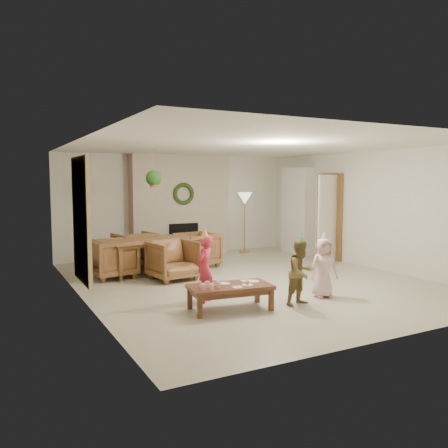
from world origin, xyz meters
TOP-DOWN VIEW (x-y plane):
  - floor at (0.00, 0.00)m, footprint 7.00×7.00m
  - ceiling at (0.00, 0.00)m, footprint 7.00×7.00m
  - wall_back at (0.00, 3.50)m, footprint 7.00×0.00m
  - wall_front at (0.00, -3.50)m, footprint 7.00×0.00m
  - wall_left at (-3.00, 0.00)m, footprint 0.00×7.00m
  - wall_right at (3.00, 0.00)m, footprint 0.00×7.00m
  - fireplace_mass at (0.00, 3.30)m, footprint 2.50×0.40m
  - fireplace_hearth at (0.00, 2.95)m, footprint 1.60×0.30m
  - fireplace_firebox at (0.00, 3.12)m, footprint 0.75×0.12m
  - fireplace_wreath at (0.00, 3.07)m, footprint 0.54×0.10m
  - floor_lamp_base at (1.68, 3.00)m, footprint 0.29×0.29m
  - floor_lamp_post at (1.68, 3.00)m, footprint 0.03×0.03m
  - floor_lamp_shade at (1.68, 3.00)m, footprint 0.38×0.38m
  - bookshelf_carcass at (2.84, 2.30)m, footprint 0.30×1.00m
  - bookshelf_shelf_a at (2.82, 2.30)m, footprint 0.30×0.92m
  - bookshelf_shelf_b at (2.82, 2.30)m, footprint 0.30×0.92m
  - bookshelf_shelf_c at (2.82, 2.30)m, footprint 0.30×0.92m
  - bookshelf_shelf_d at (2.82, 2.30)m, footprint 0.30×0.92m
  - books_row_lower at (2.80, 2.15)m, footprint 0.20×0.40m
  - books_row_mid at (2.80, 2.35)m, footprint 0.20×0.44m
  - books_row_upper at (2.80, 2.20)m, footprint 0.20×0.36m
  - door_frame at (2.96, 1.20)m, footprint 0.05×0.86m
  - door_leaf at (2.58, 0.82)m, footprint 0.77×0.32m
  - curtain_panel at (-2.96, 0.20)m, footprint 0.06×1.20m
  - dining_table at (-1.31, 1.59)m, footprint 2.06×1.34m
  - dining_chair_near at (-1.20, 0.75)m, footprint 0.91×0.93m
  - dining_chair_far at (-1.43, 2.43)m, footprint 0.91×0.93m
  - dining_chair_left at (-2.16, 1.47)m, footprint 0.93×0.91m
  - dining_chair_right at (-0.26, 1.74)m, footprint 0.93×0.91m
  - hanging_plant_cord at (-1.30, 1.50)m, footprint 0.01×0.01m
  - hanging_plant_pot at (-1.30, 1.50)m, footprint 0.16×0.16m
  - hanging_plant_foliage at (-1.30, 1.50)m, footprint 0.32×0.32m
  - coffee_table_top at (-1.22, -1.53)m, footprint 1.26×0.74m
  - coffee_table_apron at (-1.22, -1.53)m, footprint 1.15×0.64m
  - coffee_leg_fl at (-1.78, -1.70)m, footprint 0.07×0.07m
  - coffee_leg_fr at (-0.71, -1.84)m, footprint 0.07×0.07m
  - coffee_leg_bl at (-1.72, -1.22)m, footprint 0.07×0.07m
  - coffee_leg_br at (-0.65, -1.35)m, footprint 0.07×0.07m
  - cup_a at (-1.69, -1.61)m, footprint 0.07×0.07m
  - cup_b at (-1.66, -1.42)m, footprint 0.07×0.07m
  - cup_c at (-1.58, -1.67)m, footprint 0.07×0.07m
  - cup_d at (-1.56, -1.48)m, footprint 0.07×0.07m
  - cup_e at (-1.45, -1.61)m, footprint 0.07×0.07m
  - cup_f at (-1.42, -1.43)m, footprint 0.07×0.07m
  - plate_a at (-1.25, -1.41)m, footprint 0.18×0.18m
  - plate_b at (-1.00, -1.65)m, footprint 0.18×0.18m
  - plate_c at (-0.80, -1.49)m, footprint 0.18×0.18m
  - food_scoop at (-1.00, -1.65)m, footprint 0.07×0.07m
  - napkin_left at (-1.19, -1.70)m, footprint 0.15×0.15m
  - napkin_right at (-0.88, -1.40)m, footprint 0.15×0.15m
  - child_red at (-1.36, -0.97)m, footprint 0.45×0.44m
  - party_hat_red at (-1.36, -0.97)m, footprint 0.18×0.18m
  - child_plaid at (-0.14, -1.78)m, footprint 0.54×0.45m
  - party_hat_plaid at (-0.14, -1.78)m, footprint 0.14×0.14m
  - child_pink at (0.46, -1.58)m, footprint 0.52×0.39m
  - party_hat_pink at (0.46, -1.58)m, footprint 0.16×0.16m

SIDE VIEW (x-z plane):
  - floor at x=0.00m, z-range 0.00..0.00m
  - floor_lamp_base at x=1.68m, z-range 0.00..0.03m
  - fireplace_hearth at x=0.00m, z-range 0.00..0.12m
  - coffee_leg_fl at x=-1.78m, z-range 0.00..0.31m
  - coffee_leg_fr at x=-0.71m, z-range 0.00..0.31m
  - coffee_leg_bl at x=-1.72m, z-range 0.00..0.31m
  - coffee_leg_br at x=-0.65m, z-range 0.00..0.31m
  - coffee_table_apron at x=-1.22m, z-range 0.24..0.31m
  - coffee_table_top at x=-1.22m, z-range 0.31..0.37m
  - dining_table at x=-1.31m, z-range 0.00..0.68m
  - napkin_left at x=-1.19m, z-range 0.37..0.37m
  - napkin_right at x=-0.88m, z-range 0.37..0.37m
  - plate_a at x=-1.25m, z-range 0.37..0.37m
  - plate_b at x=-1.00m, z-range 0.37..0.37m
  - plate_c at x=-0.80m, z-range 0.37..0.37m
  - dining_chair_near at x=-1.20m, z-range 0.00..0.75m
  - dining_chair_far at x=-1.43m, z-range 0.00..0.75m
  - dining_chair_left at x=-2.16m, z-range 0.00..0.75m
  - dining_chair_right at x=-0.26m, z-range 0.00..0.75m
  - food_scoop at x=-1.00m, z-range 0.37..0.44m
  - cup_a at x=-1.69m, z-range 0.37..0.45m
  - cup_b at x=-1.66m, z-range 0.37..0.45m
  - cup_c at x=-1.58m, z-range 0.37..0.45m
  - cup_d at x=-1.56m, z-range 0.37..0.45m
  - cup_e at x=-1.45m, z-range 0.37..0.45m
  - cup_f at x=-1.42m, z-range 0.37..0.45m
  - fireplace_firebox at x=0.00m, z-range 0.07..0.82m
  - bookshelf_shelf_a at x=2.82m, z-range 0.43..0.47m
  - child_pink at x=0.46m, z-range 0.00..0.96m
  - child_plaid at x=-0.14m, z-range 0.00..0.99m
  - child_red at x=-1.36m, z-range 0.00..1.04m
  - books_row_lower at x=2.80m, z-range 0.47..0.71m
  - floor_lamp_post at x=1.68m, z-range 0.03..1.43m
  - bookshelf_shelf_b at x=2.82m, z-range 0.83..0.86m
  - books_row_mid at x=2.80m, z-range 0.87..1.11m
  - party_hat_pink at x=0.46m, z-range 0.91..1.08m
  - door_leaf at x=2.58m, z-range 0.00..2.00m
  - door_frame at x=2.96m, z-range 0.00..2.04m
  - party_hat_plaid at x=-0.14m, z-range 0.95..1.11m
  - party_hat_red at x=-1.36m, z-range 0.98..1.18m
  - bookshelf_carcass at x=2.84m, z-range 0.00..2.20m
  - wall_back at x=0.00m, z-range -2.25..4.75m
  - wall_front at x=0.00m, z-range -2.25..4.75m
  - wall_left at x=-3.00m, z-range -2.25..4.75m
  - wall_right at x=3.00m, z-range -2.25..4.75m
  - fireplace_mass at x=0.00m, z-range 0.00..2.50m
  - bookshelf_shelf_c at x=2.82m, z-range 1.24..1.26m
  - curtain_panel at x=-2.96m, z-range 0.25..2.25m
  - books_row_upper at x=2.80m, z-range 1.27..1.49m
  - floor_lamp_shade at x=1.68m, z-range 1.25..1.57m
  - fireplace_wreath at x=0.00m, z-range 1.28..1.82m
  - bookshelf_shelf_d at x=2.82m, z-range 1.64..1.66m
  - hanging_plant_pot at x=-1.30m, z-range 1.74..1.86m
  - hanging_plant_foliage at x=-1.30m, z-range 1.76..2.08m
  - hanging_plant_cord at x=-1.30m, z-range 1.80..2.50m
  - ceiling at x=0.00m, z-range 2.50..2.50m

